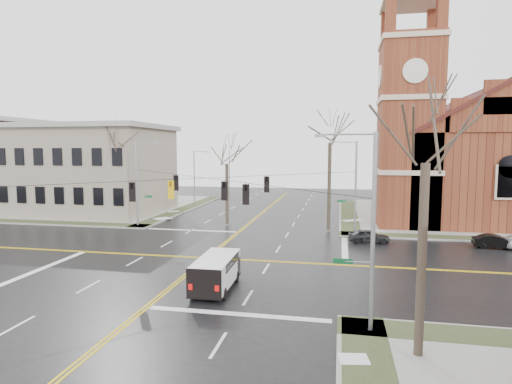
% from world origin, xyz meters
% --- Properties ---
extents(ground, '(120.00, 120.00, 0.00)m').
position_xyz_m(ground, '(0.00, 0.00, 0.00)').
color(ground, black).
rests_on(ground, ground).
extents(sidewalks, '(80.00, 80.00, 0.17)m').
position_xyz_m(sidewalks, '(0.00, 0.00, 0.08)').
color(sidewalks, gray).
rests_on(sidewalks, ground).
extents(road_markings, '(100.00, 100.00, 0.01)m').
position_xyz_m(road_markings, '(0.00, 0.00, 0.01)').
color(road_markings, gold).
rests_on(road_markings, ground).
extents(church, '(24.28, 27.48, 27.50)m').
position_xyz_m(church, '(24.76, 24.78, 8.43)').
color(church, maroon).
rests_on(church, ground).
extents(civic_building_a, '(18.00, 14.00, 11.00)m').
position_xyz_m(civic_building_a, '(-22.00, 20.00, 5.50)').
color(civic_building_a, gray).
rests_on(civic_building_a, ground).
extents(signal_pole_ne, '(2.75, 0.22, 9.00)m').
position_xyz_m(signal_pole_ne, '(11.32, 11.50, 4.95)').
color(signal_pole_ne, gray).
rests_on(signal_pole_ne, ground).
extents(signal_pole_nw, '(2.75, 0.22, 9.00)m').
position_xyz_m(signal_pole_nw, '(-11.32, 11.50, 4.95)').
color(signal_pole_nw, gray).
rests_on(signal_pole_nw, ground).
extents(signal_pole_se, '(2.75, 0.22, 9.00)m').
position_xyz_m(signal_pole_se, '(11.32, -11.50, 4.95)').
color(signal_pole_se, gray).
rests_on(signal_pole_se, ground).
extents(span_wires, '(23.02, 23.02, 0.03)m').
position_xyz_m(span_wires, '(0.00, 0.00, 6.20)').
color(span_wires, black).
rests_on(span_wires, ground).
extents(traffic_signals, '(8.21, 8.26, 1.30)m').
position_xyz_m(traffic_signals, '(-0.00, -0.67, 5.45)').
color(traffic_signals, black).
rests_on(traffic_signals, ground).
extents(streetlight_north_a, '(2.30, 0.20, 8.00)m').
position_xyz_m(streetlight_north_a, '(-10.65, 28.00, 4.47)').
color(streetlight_north_a, gray).
rests_on(streetlight_north_a, ground).
extents(streetlight_north_b, '(2.30, 0.20, 8.00)m').
position_xyz_m(streetlight_north_b, '(-10.65, 48.00, 4.47)').
color(streetlight_north_b, gray).
rests_on(streetlight_north_b, ground).
extents(cargo_van, '(2.14, 5.20, 1.95)m').
position_xyz_m(cargo_van, '(2.81, -6.77, 1.15)').
color(cargo_van, white).
rests_on(cargo_van, ground).
extents(parked_car_a, '(3.70, 1.67, 1.24)m').
position_xyz_m(parked_car_a, '(12.62, 7.97, 0.62)').
color(parked_car_a, black).
rests_on(parked_car_a, ground).
extents(parked_car_b, '(3.66, 1.53, 1.18)m').
position_xyz_m(parked_car_b, '(23.02, 7.82, 0.59)').
color(parked_car_b, black).
rests_on(parked_car_b, ground).
extents(tree_nw_far, '(4.00, 4.00, 12.33)m').
position_xyz_m(tree_nw_far, '(-13.69, 13.23, 8.91)').
color(tree_nw_far, '#392F24').
rests_on(tree_nw_far, ground).
extents(tree_nw_near, '(4.00, 4.00, 9.93)m').
position_xyz_m(tree_nw_near, '(-2.20, 14.28, 7.21)').
color(tree_nw_near, '#392F24').
rests_on(tree_nw_near, ground).
extents(tree_ne, '(4.00, 4.00, 13.27)m').
position_xyz_m(tree_ne, '(8.93, 12.82, 9.58)').
color(tree_ne, '#392F24').
rests_on(tree_ne, ground).
extents(tree_se, '(4.00, 4.00, 11.57)m').
position_xyz_m(tree_se, '(13.23, -13.55, 8.37)').
color(tree_se, '#392F24').
rests_on(tree_se, ground).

